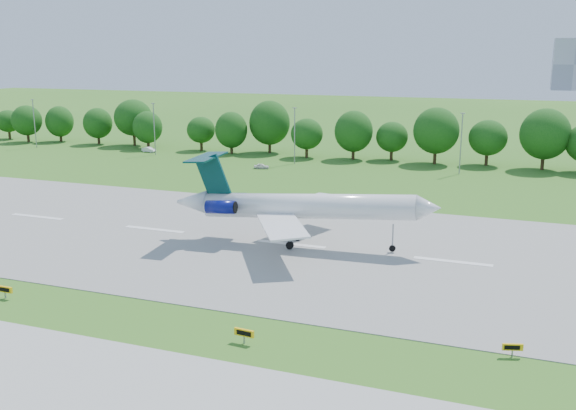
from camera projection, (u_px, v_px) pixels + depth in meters
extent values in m
plane|color=#2B631A|center=(198.00, 320.00, 58.47)|extent=(600.00, 600.00, 0.00)
cube|color=gray|center=(291.00, 244.00, 81.27)|extent=(400.00, 45.00, 0.08)
cylinder|color=#382314|center=(32.00, 134.00, 175.69)|extent=(0.70, 0.70, 3.60)
sphere|color=#0F3D0F|center=(31.00, 118.00, 174.66)|extent=(8.40, 8.40, 8.40)
cylinder|color=#382314|center=(159.00, 141.00, 162.20)|extent=(0.70, 0.70, 3.60)
sphere|color=#0F3D0F|center=(158.00, 124.00, 161.17)|extent=(8.40, 8.40, 8.40)
cylinder|color=#382314|center=(309.00, 149.00, 148.71)|extent=(0.70, 0.70, 3.60)
sphere|color=#0F3D0F|center=(309.00, 130.00, 147.68)|extent=(8.40, 8.40, 8.40)
cylinder|color=#382314|center=(489.00, 159.00, 135.22)|extent=(0.70, 0.70, 3.60)
sphere|color=#0F3D0F|center=(490.00, 138.00, 134.19)|extent=(8.40, 8.40, 8.40)
cylinder|color=gray|center=(35.00, 124.00, 162.21)|extent=(0.24, 0.24, 12.00)
cube|color=gray|center=(32.00, 100.00, 160.79)|extent=(0.90, 0.25, 0.18)
cylinder|color=gray|center=(154.00, 130.00, 150.41)|extent=(0.24, 0.24, 12.00)
cube|color=gray|center=(153.00, 103.00, 148.99)|extent=(0.90, 0.25, 0.18)
cylinder|color=gray|center=(295.00, 136.00, 138.61)|extent=(0.24, 0.24, 12.00)
cube|color=gray|center=(295.00, 108.00, 137.18)|extent=(0.90, 0.25, 0.18)
cylinder|color=gray|center=(461.00, 144.00, 126.80)|extent=(0.24, 0.24, 12.00)
cube|color=gray|center=(463.00, 113.00, 125.38)|extent=(0.90, 0.25, 0.18)
cube|color=#B2B2B7|center=(573.00, 64.00, 406.59)|extent=(24.00, 24.00, 32.00)
cylinder|color=white|center=(308.00, 206.00, 79.34)|extent=(26.80, 5.57, 4.37)
cone|color=white|center=(429.00, 208.00, 75.50)|extent=(3.25, 3.36, 3.23)
cone|color=white|center=(192.00, 202.00, 83.28)|extent=(4.66, 3.49, 3.29)
cube|color=white|center=(282.00, 226.00, 74.15)|extent=(9.62, 12.15, 0.43)
cube|color=white|center=(307.00, 202.00, 85.77)|extent=(8.02, 12.30, 0.43)
cube|color=#043233|center=(213.00, 177.00, 81.72)|extent=(4.71, 0.88, 6.02)
cube|color=#043233|center=(206.00, 157.00, 81.35)|extent=(3.61, 8.62, 0.33)
cylinder|color=navy|center=(221.00, 207.00, 79.89)|extent=(3.93, 2.03, 1.86)
cylinder|color=navy|center=(233.00, 199.00, 84.21)|extent=(3.93, 2.03, 1.86)
cylinder|color=gray|center=(393.00, 236.00, 77.40)|extent=(0.18, 0.18, 3.07)
cylinder|color=black|center=(392.00, 248.00, 77.76)|extent=(0.82, 0.34, 0.80)
cylinder|color=gray|center=(290.00, 233.00, 78.67)|extent=(0.21, 0.21, 3.07)
cylinder|color=black|center=(290.00, 245.00, 79.03)|extent=(1.00, 0.49, 0.97)
cylinder|color=gray|center=(297.00, 225.00, 82.32)|extent=(0.21, 0.21, 3.07)
cylinder|color=black|center=(297.00, 237.00, 82.68)|extent=(1.00, 0.49, 0.97)
cube|color=gray|center=(5.00, 295.00, 63.55)|extent=(0.11, 0.11, 0.78)
cube|color=#FFB90D|center=(5.00, 289.00, 63.42)|extent=(1.79, 0.23, 0.61)
cube|color=black|center=(4.00, 290.00, 63.31)|extent=(1.34, 0.04, 0.39)
cube|color=gray|center=(244.00, 339.00, 53.72)|extent=(0.12, 0.12, 0.80)
cube|color=#FFB90D|center=(244.00, 333.00, 53.59)|extent=(1.83, 0.36, 0.63)
cube|color=black|center=(243.00, 333.00, 53.48)|extent=(1.36, 0.14, 0.40)
cube|color=gray|center=(512.00, 353.00, 51.30)|extent=(0.13, 0.13, 0.72)
cube|color=#FFB90D|center=(513.00, 347.00, 51.18)|extent=(1.63, 0.66, 0.57)
cube|color=black|center=(513.00, 348.00, 51.07)|extent=(1.19, 0.38, 0.36)
imported|color=silver|center=(149.00, 150.00, 155.85)|extent=(3.86, 1.87, 1.22)
imported|color=white|center=(262.00, 166.00, 133.89)|extent=(3.34, 1.97, 1.07)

